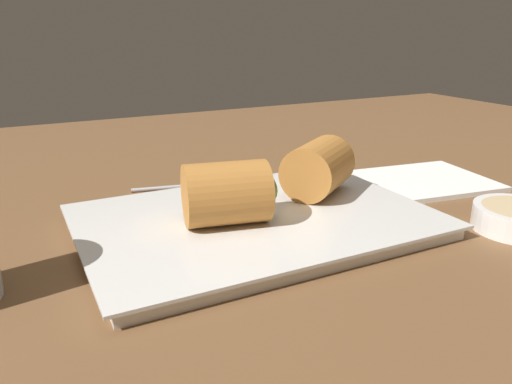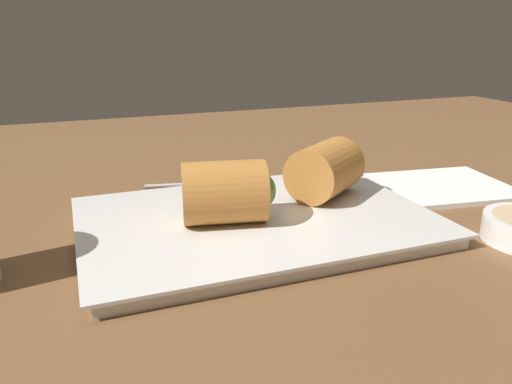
# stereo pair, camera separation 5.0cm
# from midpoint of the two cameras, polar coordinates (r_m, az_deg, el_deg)

# --- Properties ---
(table_surface) EXTENTS (1.80, 1.40, 0.02)m
(table_surface) POSITION_cam_midpoint_polar(r_m,az_deg,el_deg) (0.51, 0.80, -5.20)
(table_surface) COLOR brown
(table_surface) RESTS_ON ground
(serving_plate) EXTENTS (0.35, 0.24, 0.01)m
(serving_plate) POSITION_cam_midpoint_polar(r_m,az_deg,el_deg) (0.50, -2.85, -3.45)
(serving_plate) COLOR silver
(serving_plate) RESTS_ON table_surface
(roll_front_left) EXTENTS (0.10, 0.09, 0.06)m
(roll_front_left) POSITION_cam_midpoint_polar(r_m,az_deg,el_deg) (0.56, 4.77, 2.84)
(roll_front_left) COLOR #B77533
(roll_front_left) RESTS_ON serving_plate
(roll_front_right) EXTENTS (0.09, 0.08, 0.06)m
(roll_front_right) POSITION_cam_midpoint_polar(r_m,az_deg,el_deg) (0.47, -5.83, -0.15)
(roll_front_right) COLOR #B77533
(roll_front_right) RESTS_ON serving_plate
(spoon) EXTENTS (0.16, 0.05, 0.01)m
(spoon) POSITION_cam_midpoint_polar(r_m,az_deg,el_deg) (0.64, -4.75, 1.42)
(spoon) COLOR #B2B2B7
(spoon) RESTS_ON table_surface
(napkin) EXTENTS (0.17, 0.15, 0.01)m
(napkin) POSITION_cam_midpoint_polar(r_m,az_deg,el_deg) (0.68, 16.78, 1.22)
(napkin) COLOR white
(napkin) RESTS_ON table_surface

